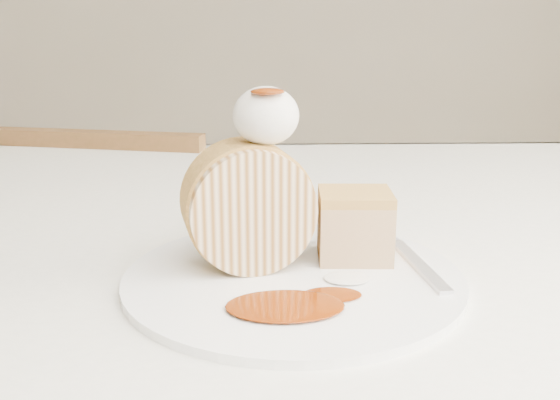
{
  "coord_description": "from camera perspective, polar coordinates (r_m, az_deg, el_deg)",
  "views": [
    {
      "loc": [
        -0.01,
        -0.39,
        0.94
      ],
      "look_at": [
        0.0,
        0.07,
        0.81
      ],
      "focal_mm": 40.0,
      "sensor_mm": 36.0,
      "label": 1
    }
  ],
  "objects": [
    {
      "name": "table",
      "position": [
        0.66,
        -0.73,
        -9.78
      ],
      "size": [
        1.4,
        0.9,
        0.75
      ],
      "color": "silver",
      "rests_on": "ground"
    },
    {
      "name": "chair_far",
      "position": [
        1.24,
        -13.43,
        -8.54
      ],
      "size": [
        0.44,
        0.44,
        0.78
      ],
      "rotation": [
        0.0,
        0.0,
        2.92
      ],
      "color": "brown",
      "rests_on": "ground"
    },
    {
      "name": "plate",
      "position": [
        0.49,
        1.22,
        -7.09
      ],
      "size": [
        0.27,
        0.27,
        0.01
      ],
      "primitive_type": "cylinder",
      "rotation": [
        0.0,
        0.0,
        -0.04
      ],
      "color": "white",
      "rests_on": "table"
    },
    {
      "name": "roulade_slice",
      "position": [
        0.49,
        -2.89,
        -0.6
      ],
      "size": [
        0.11,
        0.07,
        0.1
      ],
      "primitive_type": "cylinder",
      "rotation": [
        1.57,
        0.0,
        0.22
      ],
      "color": "#D0B791",
      "rests_on": "plate"
    },
    {
      "name": "cake_chunk",
      "position": [
        0.51,
        6.83,
        -2.68
      ],
      "size": [
        0.06,
        0.06,
        0.05
      ],
      "primitive_type": "cube",
      "rotation": [
        0.0,
        0.0,
        -0.04
      ],
      "color": "tan",
      "rests_on": "plate"
    },
    {
      "name": "whipped_cream",
      "position": [
        0.48,
        -1.3,
        7.71
      ],
      "size": [
        0.05,
        0.05,
        0.04
      ],
      "primitive_type": "ellipsoid",
      "color": "white",
      "rests_on": "roulade_slice"
    },
    {
      "name": "caramel_drizzle",
      "position": [
        0.46,
        -1.15,
        10.57
      ],
      "size": [
        0.03,
        0.02,
        0.01
      ],
      "primitive_type": "ellipsoid",
      "color": "#6A2304",
      "rests_on": "whipped_cream"
    },
    {
      "name": "caramel_pool",
      "position": [
        0.43,
        0.46,
        -9.64
      ],
      "size": [
        0.08,
        0.06,
        0.0
      ],
      "primitive_type": null,
      "rotation": [
        0.0,
        0.0,
        -0.04
      ],
      "color": "#6A2304",
      "rests_on": "plate"
    },
    {
      "name": "fork",
      "position": [
        0.51,
        12.57,
        -5.79
      ],
      "size": [
        0.04,
        0.16,
        0.0
      ],
      "primitive_type": "cube",
      "rotation": [
        0.0,
        0.0,
        0.12
      ],
      "color": "silver",
      "rests_on": "plate"
    }
  ]
}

